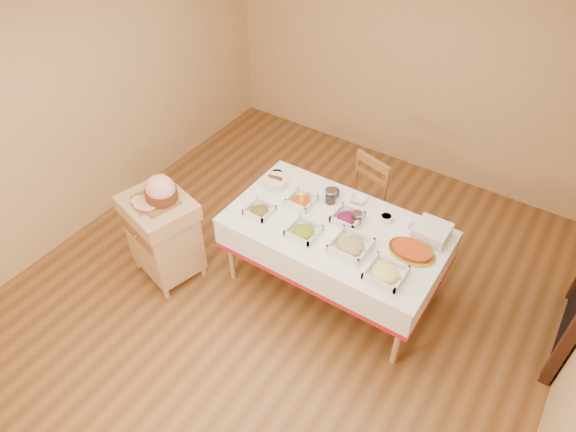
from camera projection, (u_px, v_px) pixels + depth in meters
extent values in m
plane|color=brown|center=(286.00, 292.00, 4.71)|extent=(5.00, 5.00, 0.00)
plane|color=white|center=(285.00, 4.00, 2.97)|extent=(5.00, 5.00, 0.00)
plane|color=tan|center=(418.00, 58.00, 5.39)|extent=(4.50, 0.00, 4.50)
plane|color=tan|center=(85.00, 98.00, 4.76)|extent=(0.00, 5.00, 5.00)
cube|color=tan|center=(336.00, 229.00, 4.28)|extent=(1.80, 1.00, 0.04)
cylinder|color=tan|center=(231.00, 251.00, 4.61)|extent=(0.05, 0.05, 0.71)
cylinder|color=tan|center=(283.00, 201.00, 5.13)|extent=(0.05, 0.05, 0.71)
cylinder|color=tan|center=(399.00, 336.00, 3.94)|extent=(0.05, 0.05, 0.71)
cylinder|color=tan|center=(439.00, 268.00, 4.46)|extent=(0.05, 0.05, 0.71)
cube|color=white|center=(336.00, 226.00, 4.27)|extent=(1.82, 1.02, 0.01)
cube|color=tan|center=(165.00, 240.00, 4.64)|extent=(0.67, 0.60, 0.61)
cube|color=tan|center=(158.00, 208.00, 4.39)|extent=(0.72, 0.65, 0.15)
cube|color=brown|center=(141.00, 239.00, 4.36)|extent=(0.49, 0.14, 0.12)
sphere|color=gold|center=(140.00, 240.00, 4.35)|extent=(0.03, 0.03, 0.03)
cylinder|color=tan|center=(136.00, 269.00, 4.86)|extent=(0.05, 0.05, 0.10)
cylinder|color=tan|center=(166.00, 243.00, 5.11)|extent=(0.05, 0.05, 0.10)
cylinder|color=tan|center=(176.00, 292.00, 4.65)|extent=(0.05, 0.05, 0.10)
cylinder|color=tan|center=(205.00, 264.00, 4.90)|extent=(0.05, 0.05, 0.10)
cube|color=brown|center=(355.00, 206.00, 4.89)|extent=(0.52, 0.51, 0.03)
cylinder|color=brown|center=(327.00, 224.00, 5.07)|extent=(0.04, 0.04, 0.46)
cylinder|color=brown|center=(353.00, 208.00, 5.24)|extent=(0.04, 0.04, 0.46)
cylinder|color=brown|center=(353.00, 243.00, 4.86)|extent=(0.04, 0.04, 0.46)
cylinder|color=brown|center=(379.00, 226.00, 5.04)|extent=(0.04, 0.04, 0.46)
cylinder|color=brown|center=(357.00, 171.00, 4.93)|extent=(0.04, 0.04, 0.49)
cylinder|color=brown|center=(385.00, 189.00, 4.72)|extent=(0.04, 0.04, 0.49)
cube|color=brown|center=(373.00, 163.00, 4.69)|extent=(0.38, 0.14, 0.09)
cube|color=brown|center=(156.00, 200.00, 4.33)|extent=(0.35, 0.28, 0.02)
ellipsoid|color=#EDA399|center=(160.00, 188.00, 4.25)|extent=(0.27, 0.24, 0.23)
cylinder|color=#582B14|center=(161.00, 194.00, 4.29)|extent=(0.27, 0.27, 0.09)
cube|color=silver|center=(139.00, 206.00, 4.25)|extent=(0.22, 0.10, 0.00)
cylinder|color=silver|center=(146.00, 198.00, 4.32)|extent=(0.26, 0.08, 0.01)
cube|color=silver|center=(260.00, 213.00, 4.38)|extent=(0.21, 0.21, 0.01)
ellipsoid|color=#A03612|center=(259.00, 211.00, 4.36)|extent=(0.16, 0.16, 0.06)
cylinder|color=silver|center=(262.00, 214.00, 4.33)|extent=(0.13, 0.01, 0.09)
cube|color=silver|center=(303.00, 233.00, 4.19)|extent=(0.24, 0.24, 0.01)
ellipsoid|color=#BE8D18|center=(303.00, 231.00, 4.17)|extent=(0.18, 0.18, 0.06)
cylinder|color=silver|center=(307.00, 235.00, 4.13)|extent=(0.13, 0.01, 0.10)
cube|color=silver|center=(350.00, 248.00, 4.06)|extent=(0.29, 0.29, 0.02)
ellipsoid|color=tan|center=(351.00, 246.00, 4.04)|extent=(0.22, 0.22, 0.08)
cylinder|color=silver|center=(356.00, 251.00, 3.99)|extent=(0.16, 0.01, 0.12)
cube|color=silver|center=(385.00, 275.00, 3.85)|extent=(0.27, 0.27, 0.01)
ellipsoid|color=#E9E96E|center=(386.00, 273.00, 3.83)|extent=(0.21, 0.21, 0.07)
cylinder|color=silver|center=(391.00, 279.00, 3.79)|extent=(0.14, 0.01, 0.10)
cube|color=silver|center=(301.00, 203.00, 4.47)|extent=(0.22, 0.22, 0.01)
ellipsoid|color=#DD4610|center=(301.00, 201.00, 4.46)|extent=(0.17, 0.17, 0.06)
cylinder|color=silver|center=(305.00, 204.00, 4.42)|extent=(0.14, 0.01, 0.10)
cube|color=silver|center=(347.00, 220.00, 4.31)|extent=(0.23, 0.23, 0.02)
ellipsoid|color=maroon|center=(347.00, 218.00, 4.29)|extent=(0.17, 0.17, 0.06)
cylinder|color=silver|center=(351.00, 221.00, 4.25)|extent=(0.15, 0.01, 0.11)
cylinder|color=silver|center=(277.00, 175.00, 4.73)|extent=(0.13, 0.13, 0.06)
cylinder|color=black|center=(277.00, 173.00, 4.72)|extent=(0.10, 0.10, 0.02)
cylinder|color=navy|center=(333.00, 193.00, 4.55)|extent=(0.12, 0.12, 0.05)
cylinder|color=maroon|center=(333.00, 191.00, 4.54)|extent=(0.09, 0.09, 0.02)
cylinder|color=silver|center=(386.00, 218.00, 4.30)|extent=(0.11, 0.11, 0.05)
cylinder|color=#DD4610|center=(386.00, 217.00, 4.28)|extent=(0.09, 0.09, 0.02)
imported|color=silver|center=(358.00, 199.00, 4.49)|extent=(0.16, 0.16, 0.04)
imported|color=silver|center=(417.00, 230.00, 4.19)|extent=(0.19, 0.19, 0.05)
cylinder|color=silver|center=(331.00, 197.00, 4.45)|extent=(0.10, 0.10, 0.12)
cylinder|color=silver|center=(331.00, 191.00, 4.41)|extent=(0.10, 0.10, 0.01)
cylinder|color=black|center=(331.00, 198.00, 4.46)|extent=(0.08, 0.08, 0.09)
cylinder|color=silver|center=(357.00, 219.00, 4.26)|extent=(0.08, 0.08, 0.10)
cylinder|color=silver|center=(358.00, 214.00, 4.22)|extent=(0.09, 0.09, 0.01)
cylinder|color=black|center=(357.00, 220.00, 4.27)|extent=(0.07, 0.07, 0.07)
cylinder|color=yellow|center=(302.00, 199.00, 4.42)|extent=(0.05, 0.05, 0.14)
cone|color=yellow|center=(302.00, 191.00, 4.36)|extent=(0.03, 0.03, 0.03)
cylinder|color=white|center=(275.00, 182.00, 4.64)|extent=(0.22, 0.22, 0.08)
cube|color=silver|center=(431.00, 236.00, 4.16)|extent=(0.26, 0.26, 0.01)
cube|color=silver|center=(431.00, 235.00, 4.15)|extent=(0.26, 0.26, 0.01)
cube|color=silver|center=(432.00, 233.00, 4.14)|extent=(0.26, 0.26, 0.01)
cube|color=silver|center=(432.00, 232.00, 4.13)|extent=(0.26, 0.26, 0.01)
cube|color=silver|center=(433.00, 231.00, 4.12)|extent=(0.26, 0.26, 0.01)
cube|color=silver|center=(433.00, 229.00, 4.11)|extent=(0.26, 0.26, 0.01)
cube|color=silver|center=(433.00, 228.00, 4.10)|extent=(0.26, 0.26, 0.01)
ellipsoid|color=gold|center=(412.00, 252.00, 4.02)|extent=(0.38, 0.27, 0.03)
ellipsoid|color=#BE3F14|center=(412.00, 250.00, 4.01)|extent=(0.32, 0.23, 0.04)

